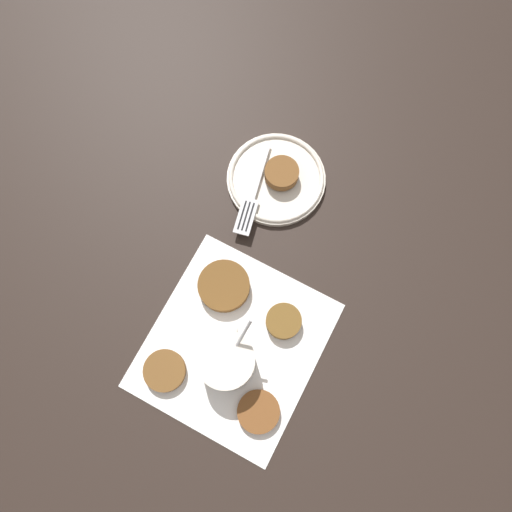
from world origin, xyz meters
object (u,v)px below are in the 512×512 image
at_px(fork, 251,198).
at_px(sauce_bowl, 227,361).
at_px(serving_plate, 276,178).
at_px(fritter_on_plate, 282,173).

bearing_deg(fork, sauce_bowl, -168.62).
height_order(sauce_bowl, serving_plate, sauce_bowl).
height_order(serving_plate, fritter_on_plate, fritter_on_plate).
relative_size(sauce_bowl, fork, 0.67).
bearing_deg(fritter_on_plate, fork, 148.64).
bearing_deg(fork, fritter_on_plate, -31.36).
xyz_separation_m(sauce_bowl, serving_plate, (0.33, 0.03, -0.02)).
relative_size(serving_plate, fritter_on_plate, 2.92).
bearing_deg(fritter_on_plate, sauce_bowl, -176.61).
xyz_separation_m(serving_plate, fritter_on_plate, (0.00, -0.01, 0.02)).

